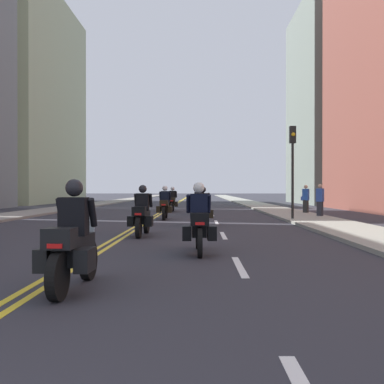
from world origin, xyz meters
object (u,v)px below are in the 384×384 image
at_px(motorcycle_2, 142,216).
at_px(motorcycle_3, 203,210).
at_px(motorcycle_1, 199,224).
at_px(traffic_light_near, 293,155).
at_px(motorcycle_5, 199,204).
at_px(motorcycle_6, 172,202).
at_px(motorcycle_0, 72,246).
at_px(pedestrian_0, 320,201).
at_px(pedestrian_2, 306,199).
at_px(motorcycle_4, 165,206).

relative_size(motorcycle_2, motorcycle_3, 1.06).
height_order(motorcycle_1, traffic_light_near, traffic_light_near).
distance_m(motorcycle_1, motorcycle_5, 16.69).
bearing_deg(motorcycle_1, motorcycle_6, 93.27).
relative_size(motorcycle_0, motorcycle_6, 0.93).
xyz_separation_m(motorcycle_0, motorcycle_5, (1.85, 20.64, -0.00)).
xyz_separation_m(pedestrian_0, pedestrian_2, (0.05, 3.44, -0.00)).
xyz_separation_m(motorcycle_5, traffic_light_near, (4.41, -5.50, 2.45)).
xyz_separation_m(motorcycle_0, motorcycle_2, (0.03, 7.98, -0.00)).
xyz_separation_m(motorcycle_0, motorcycle_1, (1.84, 3.95, 0.03)).
height_order(motorcycle_0, pedestrian_0, pedestrian_0).
bearing_deg(motorcycle_2, motorcycle_4, 91.19).
distance_m(traffic_light_near, pedestrian_0, 3.64).
xyz_separation_m(motorcycle_3, motorcycle_5, (-0.15, 8.70, -0.02)).
height_order(motorcycle_6, traffic_light_near, traffic_light_near).
xyz_separation_m(motorcycle_2, motorcycle_5, (1.82, 12.66, -0.00)).
distance_m(motorcycle_2, motorcycle_3, 4.43).
height_order(motorcycle_0, motorcycle_5, motorcycle_0).
relative_size(motorcycle_0, pedestrian_0, 1.19).
relative_size(motorcycle_3, pedestrian_2, 1.23).
bearing_deg(motorcycle_6, motorcycle_4, -89.26).
distance_m(motorcycle_5, motorcycle_6, 4.07).
height_order(motorcycle_4, pedestrian_0, pedestrian_0).
relative_size(motorcycle_0, traffic_light_near, 0.47).
bearing_deg(pedestrian_2, motorcycle_5, 43.34).
bearing_deg(traffic_light_near, pedestrian_2, 71.30).
bearing_deg(pedestrian_2, motorcycle_1, 111.22).
xyz_separation_m(motorcycle_1, motorcycle_2, (-1.81, 4.03, -0.03)).
bearing_deg(motorcycle_1, pedestrian_0, 63.12).
height_order(motorcycle_1, pedestrian_2, pedestrian_2).
relative_size(motorcycle_3, pedestrian_0, 1.22).
relative_size(motorcycle_2, traffic_light_near, 0.51).
xyz_separation_m(motorcycle_4, pedestrian_0, (8.00, 1.17, 0.25)).
distance_m(motorcycle_4, pedestrian_2, 9.27).
xyz_separation_m(motorcycle_4, motorcycle_6, (-0.09, 8.08, 0.01)).
bearing_deg(pedestrian_0, motorcycle_1, 107.83).
height_order(motorcycle_3, motorcycle_6, motorcycle_6).
bearing_deg(motorcycle_2, pedestrian_0, 51.15).
bearing_deg(motorcycle_4, motorcycle_1, -82.06).
bearing_deg(traffic_light_near, motorcycle_4, 170.17).
bearing_deg(traffic_light_near, motorcycle_0, -112.46).
relative_size(motorcycle_0, motorcycle_1, 0.97).
bearing_deg(pedestrian_0, motorcycle_4, 51.24).
distance_m(motorcycle_1, motorcycle_3, 8.00).
bearing_deg(motorcycle_4, motorcycle_3, -66.34).
height_order(traffic_light_near, pedestrian_2, traffic_light_near).
xyz_separation_m(motorcycle_3, motorcycle_6, (-1.96, 12.34, 0.01)).
relative_size(motorcycle_0, motorcycle_2, 0.92).
height_order(motorcycle_0, motorcycle_1, motorcycle_1).
distance_m(motorcycle_0, pedestrian_2, 22.36).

